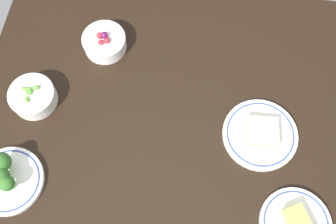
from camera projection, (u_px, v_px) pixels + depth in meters
dining_table at (168, 117)px, 113.23cm from camera, size 113.03×95.49×4.00cm
bowl_peas at (33, 96)px, 110.53cm from camera, size 13.31×13.31×6.19cm
plate_broccoli at (6, 178)px, 101.69cm from camera, size 18.74×18.74×8.87cm
plate_sandwich at (260, 134)px, 107.72cm from camera, size 21.16×21.16×4.60cm
bowl_berries at (105, 42)px, 117.51cm from camera, size 13.37×13.37×6.78cm
plate_cheese at (296, 224)px, 98.48cm from camera, size 18.53×18.53×4.95cm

